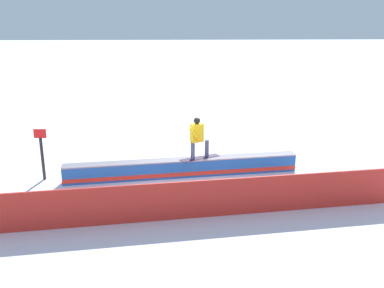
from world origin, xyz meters
The scene contains 5 objects.
ground_plane centered at (0.00, 0.00, 0.00)m, with size 120.00×120.00×0.00m, color white.
grind_box centered at (0.00, 0.00, 0.28)m, with size 7.94×1.60×0.62m.
snowboarder centered at (-0.51, -0.04, 1.40)m, with size 1.40×0.90×1.44m.
safety_fence centered at (0.00, 3.15, 0.55)m, with size 12.64×0.06×1.09m, color red.
trail_marker centered at (4.65, 0.15, 0.94)m, with size 0.40×0.10×1.75m.
Camera 1 is at (0.07, 14.20, 5.65)m, focal length 41.62 mm.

